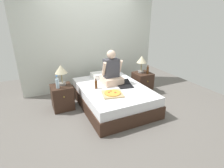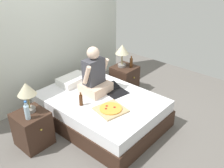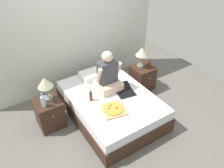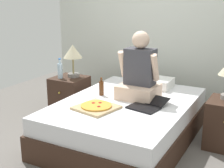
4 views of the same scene
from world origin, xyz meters
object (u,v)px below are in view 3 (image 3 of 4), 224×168
Objects in this scene: nightstand_right at (142,78)px; nightstand_left at (50,113)px; laptop at (125,91)px; lamp_on_left_nightstand at (45,84)px; beer_bottle_on_bed at (91,96)px; beer_bottle at (149,64)px; water_bottle at (43,101)px; bed at (110,105)px; lamp_on_right_nightstand at (142,53)px; pizza_box at (113,109)px; person_seated at (108,76)px.

nightstand_left is at bearing 180.00° from nightstand_right.
lamp_on_left_nightstand is at bearing 159.70° from laptop.
beer_bottle_on_bed is at bearing -168.30° from nightstand_right.
beer_bottle_on_bed is at bearing -172.55° from beer_bottle.
beer_bottle is 0.93m from laptop.
beer_bottle_on_bed is at bearing -14.94° from water_bottle.
beer_bottle_on_bed is at bearing 170.77° from bed.
lamp_on_left_nightstand is at bearing 180.00° from lamp_on_right_nightstand.
pizza_box is at bearing -154.34° from beer_bottle.
pizza_box is at bearing -149.54° from nightstand_right.
beer_bottle_on_bed is (-0.64, 0.13, 0.07)m from laptop.
nightstand_left is 2.22m from beer_bottle.
beer_bottle_on_bed is (-1.50, -0.20, -0.07)m from beer_bottle.
pizza_box is at bearing -146.45° from laptop.
beer_bottle_on_bed is (0.77, -0.21, -0.09)m from water_bottle.
bed is 0.49m from pizza_box.
lamp_on_left_nightstand is 1.96× the size of beer_bottle.
lamp_on_left_nightstand is 0.28m from water_bottle.
bed is 2.51× the size of person_seated.
nightstand_right is 2.34× the size of beer_bottle.
person_seated is (0.07, 0.19, 0.52)m from bed.
laptop reaches higher than pizza_box.
water_bottle reaches higher than bed.
laptop reaches higher than nightstand_left.
lamp_on_right_nightstand is 0.96× the size of laptop.
person_seated is (-0.96, -0.21, -0.11)m from lamp_on_right_nightstand.
pizza_box is (-1.21, -0.78, -0.38)m from lamp_on_right_nightstand.
nightstand_right is at bearing 11.70° from beer_bottle_on_bed.
lamp_on_right_nightstand reaches higher than water_bottle.
laptop reaches higher than nightstand_right.
water_bottle is 0.61× the size of lamp_on_right_nightstand.
beer_bottle is (0.10, -0.15, -0.23)m from lamp_on_right_nightstand.
bed is 7.10× the size of water_bottle.
lamp_on_right_nightstand reaches higher than pizza_box.
pizza_box is at bearing -115.66° from bed.
beer_bottle is 0.49× the size of laptop.
bed is at bearing -161.45° from nightstand_right.
beer_bottle reaches higher than nightstand_left.
bed is 8.91× the size of beer_bottle_on_bed.
lamp_on_left_nightstand reaches higher than beer_bottle_on_bed.
nightstand_left is at bearing -178.63° from lamp_on_right_nightstand.
beer_bottle is (1.13, 0.26, 0.40)m from bed.
lamp_on_right_nightstand is 0.29m from beer_bottle.
nightstand_left is at bearing 156.85° from beer_bottle_on_bed.
person_seated reaches higher than beer_bottle.
person_seated is at bearing -176.54° from beer_bottle.
beer_bottle_on_bed is (-1.43, -0.30, 0.29)m from nightstand_right.
nightstand_left is 1.15× the size of laptop.
beer_bottle is 1.46m from pizza_box.
nightstand_left is at bearing 162.19° from laptop.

